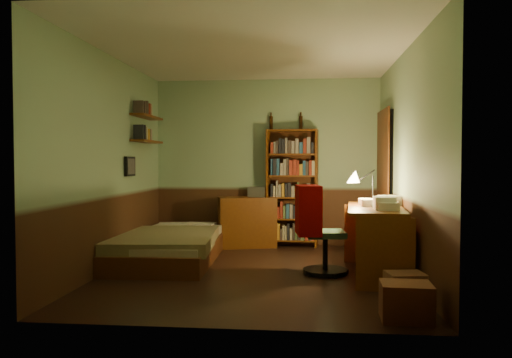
# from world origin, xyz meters

# --- Properties ---
(floor) EXTENTS (3.50, 4.00, 0.02)m
(floor) POSITION_xyz_m (0.00, 0.00, -0.01)
(floor) COLOR black
(floor) RESTS_ON ground
(ceiling) EXTENTS (3.50, 4.00, 0.02)m
(ceiling) POSITION_xyz_m (0.00, 0.00, 2.61)
(ceiling) COLOR silver
(ceiling) RESTS_ON wall_back
(wall_back) EXTENTS (3.50, 0.02, 2.60)m
(wall_back) POSITION_xyz_m (0.00, 2.01, 1.30)
(wall_back) COLOR #8BAE87
(wall_back) RESTS_ON ground
(wall_left) EXTENTS (0.02, 4.00, 2.60)m
(wall_left) POSITION_xyz_m (-1.76, 0.00, 1.30)
(wall_left) COLOR #8BAE87
(wall_left) RESTS_ON ground
(wall_right) EXTENTS (0.02, 4.00, 2.60)m
(wall_right) POSITION_xyz_m (1.76, 0.00, 1.30)
(wall_right) COLOR #8BAE87
(wall_right) RESTS_ON ground
(wall_front) EXTENTS (3.50, 0.02, 2.60)m
(wall_front) POSITION_xyz_m (0.00, -2.01, 1.30)
(wall_front) COLOR #8BAE87
(wall_front) RESTS_ON ground
(doorway) EXTENTS (0.06, 0.90, 2.00)m
(doorway) POSITION_xyz_m (1.72, 1.30, 1.00)
(doorway) COLOR black
(doorway) RESTS_ON ground
(door_trim) EXTENTS (0.02, 0.98, 2.08)m
(door_trim) POSITION_xyz_m (1.69, 1.30, 1.00)
(door_trim) COLOR #4B2410
(door_trim) RESTS_ON ground
(bed) EXTENTS (1.25, 2.24, 0.66)m
(bed) POSITION_xyz_m (-1.19, 0.62, 0.33)
(bed) COLOR olive
(bed) RESTS_ON ground
(dresser) EXTENTS (0.95, 0.65, 0.77)m
(dresser) POSITION_xyz_m (-0.29, 1.76, 0.38)
(dresser) COLOR #5A2C0D
(dresser) RESTS_ON ground
(mini_stereo) EXTENTS (0.34, 0.30, 0.15)m
(mini_stereo) POSITION_xyz_m (-0.12, 1.89, 0.84)
(mini_stereo) COLOR #B2B2B7
(mini_stereo) RESTS_ON dresser
(bookshelf) EXTENTS (0.80, 0.33, 1.81)m
(bookshelf) POSITION_xyz_m (0.40, 1.85, 0.90)
(bookshelf) COLOR #5A2C0D
(bookshelf) RESTS_ON ground
(bottle_left) EXTENTS (0.07, 0.07, 0.21)m
(bottle_left) POSITION_xyz_m (0.07, 1.96, 1.91)
(bottle_left) COLOR black
(bottle_left) RESTS_ON bookshelf
(bottle_right) EXTENTS (0.07, 0.07, 0.21)m
(bottle_right) POSITION_xyz_m (0.53, 1.96, 1.91)
(bottle_right) COLOR black
(bottle_right) RESTS_ON bookshelf
(desk) EXTENTS (0.75, 1.53, 0.79)m
(desk) POSITION_xyz_m (1.40, -0.02, 0.40)
(desk) COLOR #5A2C0D
(desk) RESTS_ON ground
(paper_stack) EXTENTS (0.27, 0.32, 0.11)m
(paper_stack) POSITION_xyz_m (1.62, 0.33, 0.85)
(paper_stack) COLOR silver
(paper_stack) RESTS_ON desk
(desk_lamp) EXTENTS (0.21, 0.21, 0.56)m
(desk_lamp) POSITION_xyz_m (1.43, 0.37, 1.07)
(desk_lamp) COLOR black
(desk_lamp) RESTS_ON desk
(office_chair) EXTENTS (0.50, 0.45, 0.92)m
(office_chair) POSITION_xyz_m (0.84, 0.02, 0.46)
(office_chair) COLOR #2A5237
(office_chair) RESTS_ON ground
(red_jacket) EXTENTS (0.42, 0.55, 0.57)m
(red_jacket) POSITION_xyz_m (0.61, 0.00, 1.20)
(red_jacket) COLOR #9F0300
(red_jacket) RESTS_ON office_chair
(wall_shelf_lower) EXTENTS (0.20, 0.90, 0.03)m
(wall_shelf_lower) POSITION_xyz_m (-1.64, 1.10, 1.60)
(wall_shelf_lower) COLOR #5A2C0D
(wall_shelf_lower) RESTS_ON wall_left
(wall_shelf_upper) EXTENTS (0.20, 0.90, 0.03)m
(wall_shelf_upper) POSITION_xyz_m (-1.64, 1.10, 1.95)
(wall_shelf_upper) COLOR #5A2C0D
(wall_shelf_upper) RESTS_ON wall_left
(framed_picture) EXTENTS (0.04, 0.32, 0.26)m
(framed_picture) POSITION_xyz_m (-1.72, 0.60, 1.25)
(framed_picture) COLOR black
(framed_picture) RESTS_ON wall_left
(cardboard_box_a) EXTENTS (0.43, 0.35, 0.31)m
(cardboard_box_a) POSITION_xyz_m (1.43, -1.65, 0.15)
(cardboard_box_a) COLOR brown
(cardboard_box_a) RESTS_ON ground
(cardboard_box_b) EXTENTS (0.39, 0.34, 0.25)m
(cardboard_box_b) POSITION_xyz_m (1.56, -0.97, 0.12)
(cardboard_box_b) COLOR brown
(cardboard_box_b) RESTS_ON ground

